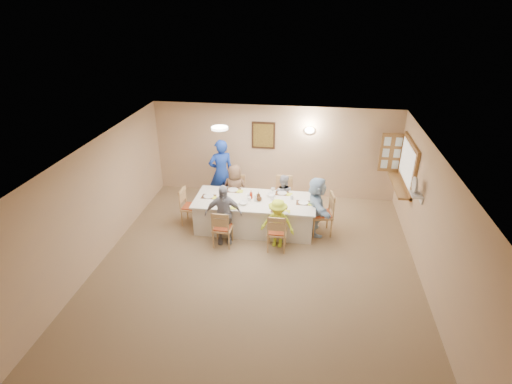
# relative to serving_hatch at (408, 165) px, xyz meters

# --- Properties ---
(ground) EXTENTS (7.00, 7.00, 0.00)m
(ground) POSITION_rel_serving_hatch_xyz_m (-3.21, -2.40, -1.50)
(ground) COLOR #8B7454
(room_walls) EXTENTS (7.00, 7.00, 7.00)m
(room_walls) POSITION_rel_serving_hatch_xyz_m (-3.21, -2.40, 0.01)
(room_walls) COLOR tan
(room_walls) RESTS_ON ground
(wall_picture) EXTENTS (0.62, 0.05, 0.72)m
(wall_picture) POSITION_rel_serving_hatch_xyz_m (-3.51, 1.06, 0.20)
(wall_picture) COLOR #311B11
(wall_picture) RESTS_ON room_walls
(wall_sconce) EXTENTS (0.26, 0.09, 0.18)m
(wall_sconce) POSITION_rel_serving_hatch_xyz_m (-2.31, 1.04, 0.40)
(wall_sconce) COLOR white
(wall_sconce) RESTS_ON room_walls
(ceiling_light) EXTENTS (0.36, 0.36, 0.05)m
(ceiling_light) POSITION_rel_serving_hatch_xyz_m (-4.21, -0.90, 0.97)
(ceiling_light) COLOR white
(ceiling_light) RESTS_ON room_walls
(serving_hatch) EXTENTS (0.06, 1.50, 1.15)m
(serving_hatch) POSITION_rel_serving_hatch_xyz_m (0.00, 0.00, 0.00)
(serving_hatch) COLOR #996737
(serving_hatch) RESTS_ON room_walls
(hatch_sill) EXTENTS (0.30, 1.50, 0.05)m
(hatch_sill) POSITION_rel_serving_hatch_xyz_m (-0.12, 0.00, -0.53)
(hatch_sill) COLOR #996737
(hatch_sill) RESTS_ON room_walls
(shutter_door) EXTENTS (0.55, 0.04, 1.00)m
(shutter_door) POSITION_rel_serving_hatch_xyz_m (-0.26, 0.76, 0.00)
(shutter_door) COLOR #996737
(shutter_door) RESTS_ON room_walls
(fan_shelf) EXTENTS (0.22, 0.36, 0.03)m
(fan_shelf) POSITION_rel_serving_hatch_xyz_m (-0.08, -1.35, -0.10)
(fan_shelf) COLOR white
(fan_shelf) RESTS_ON room_walls
(desk_fan) EXTENTS (0.30, 0.30, 0.28)m
(desk_fan) POSITION_rel_serving_hatch_xyz_m (-0.11, -1.35, 0.05)
(desk_fan) COLOR #A5A5A8
(desk_fan) RESTS_ON fan_shelf
(dining_table) EXTENTS (2.81, 1.19, 0.76)m
(dining_table) POSITION_rel_serving_hatch_xyz_m (-3.46, -0.82, -1.12)
(dining_table) COLOR silver
(dining_table) RESTS_ON ground
(chair_back_left) EXTENTS (0.45, 0.45, 0.93)m
(chair_back_left) POSITION_rel_serving_hatch_xyz_m (-4.06, -0.02, -1.03)
(chair_back_left) COLOR tan
(chair_back_left) RESTS_ON ground
(chair_back_right) EXTENTS (0.48, 0.48, 0.98)m
(chair_back_right) POSITION_rel_serving_hatch_xyz_m (-2.86, -0.02, -1.01)
(chair_back_right) COLOR tan
(chair_back_right) RESTS_ON ground
(chair_front_left) EXTENTS (0.43, 0.43, 0.89)m
(chair_front_left) POSITION_rel_serving_hatch_xyz_m (-4.06, -1.62, -1.06)
(chair_front_left) COLOR tan
(chair_front_left) RESTS_ON ground
(chair_front_right) EXTENTS (0.43, 0.43, 0.90)m
(chair_front_right) POSITION_rel_serving_hatch_xyz_m (-2.86, -1.62, -1.05)
(chair_front_right) COLOR tan
(chair_front_right) RESTS_ON ground
(chair_left_end) EXTENTS (0.47, 0.47, 0.92)m
(chair_left_end) POSITION_rel_serving_hatch_xyz_m (-5.01, -0.82, -1.04)
(chair_left_end) COLOR tan
(chair_left_end) RESTS_ON ground
(chair_right_end) EXTENTS (0.57, 0.57, 1.02)m
(chair_right_end) POSITION_rel_serving_hatch_xyz_m (-1.91, -0.82, -0.99)
(chair_right_end) COLOR tan
(chair_right_end) RESTS_ON ground
(diner_back_left) EXTENTS (0.71, 0.52, 1.31)m
(diner_back_left) POSITION_rel_serving_hatch_xyz_m (-4.06, -0.14, -0.85)
(diner_back_left) COLOR brown
(diner_back_left) RESTS_ON ground
(diner_back_right) EXTENTS (0.65, 0.56, 1.13)m
(diner_back_right) POSITION_rel_serving_hatch_xyz_m (-2.86, -0.14, -0.94)
(diner_back_right) COLOR #A09EAC
(diner_back_right) RESTS_ON ground
(diner_front_left) EXTENTS (0.94, 0.63, 1.40)m
(diner_front_left) POSITION_rel_serving_hatch_xyz_m (-4.06, -1.50, -0.80)
(diner_front_left) COLOR #9797A3
(diner_front_left) RESTS_ON ground
(diner_front_right) EXTENTS (0.86, 0.63, 1.15)m
(diner_front_right) POSITION_rel_serving_hatch_xyz_m (-2.86, -1.50, -0.93)
(diner_front_right) COLOR #D9F631
(diner_front_right) RESTS_ON ground
(diner_right_end) EXTENTS (1.46, 0.91, 1.41)m
(diner_right_end) POSITION_rel_serving_hatch_xyz_m (-2.04, -0.82, -0.80)
(diner_right_end) COLOR #B4D5F6
(diner_right_end) RESTS_ON ground
(caregiver) EXTENTS (0.99, 0.95, 1.78)m
(caregiver) POSITION_rel_serving_hatch_xyz_m (-4.51, 0.33, -0.61)
(caregiver) COLOR #1738A6
(caregiver) RESTS_ON ground
(placemat_fl) EXTENTS (0.33, 0.24, 0.01)m
(placemat_fl) POSITION_rel_serving_hatch_xyz_m (-4.06, -1.24, -0.74)
(placemat_fl) COLOR #472B19
(placemat_fl) RESTS_ON dining_table
(plate_fl) EXTENTS (0.26, 0.26, 0.02)m
(plate_fl) POSITION_rel_serving_hatch_xyz_m (-4.06, -1.24, -0.73)
(plate_fl) COLOR white
(plate_fl) RESTS_ON dining_table
(napkin_fl) EXTENTS (0.15, 0.15, 0.01)m
(napkin_fl) POSITION_rel_serving_hatch_xyz_m (-3.88, -1.29, -0.73)
(napkin_fl) COLOR #D7E830
(napkin_fl) RESTS_ON dining_table
(placemat_fr) EXTENTS (0.35, 0.26, 0.01)m
(placemat_fr) POSITION_rel_serving_hatch_xyz_m (-2.86, -1.24, -0.74)
(placemat_fr) COLOR #472B19
(placemat_fr) RESTS_ON dining_table
(plate_fr) EXTENTS (0.24, 0.24, 0.01)m
(plate_fr) POSITION_rel_serving_hatch_xyz_m (-2.86, -1.24, -0.73)
(plate_fr) COLOR white
(plate_fr) RESTS_ON dining_table
(napkin_fr) EXTENTS (0.14, 0.14, 0.01)m
(napkin_fr) POSITION_rel_serving_hatch_xyz_m (-2.68, -1.29, -0.73)
(napkin_fr) COLOR #D7E830
(napkin_fr) RESTS_ON dining_table
(placemat_bl) EXTENTS (0.37, 0.28, 0.01)m
(placemat_bl) POSITION_rel_serving_hatch_xyz_m (-4.06, -0.40, -0.74)
(placemat_bl) COLOR #472B19
(placemat_bl) RESTS_ON dining_table
(plate_bl) EXTENTS (0.25, 0.25, 0.02)m
(plate_bl) POSITION_rel_serving_hatch_xyz_m (-4.06, -0.40, -0.73)
(plate_bl) COLOR white
(plate_bl) RESTS_ON dining_table
(napkin_bl) EXTENTS (0.15, 0.15, 0.01)m
(napkin_bl) POSITION_rel_serving_hatch_xyz_m (-3.88, -0.45, -0.73)
(napkin_bl) COLOR #D7E830
(napkin_bl) RESTS_ON dining_table
(placemat_br) EXTENTS (0.32, 0.24, 0.01)m
(placemat_br) POSITION_rel_serving_hatch_xyz_m (-2.86, -0.40, -0.74)
(placemat_br) COLOR #472B19
(placemat_br) RESTS_ON dining_table
(plate_br) EXTENTS (0.22, 0.22, 0.01)m
(plate_br) POSITION_rel_serving_hatch_xyz_m (-2.86, -0.40, -0.73)
(plate_br) COLOR white
(plate_br) RESTS_ON dining_table
(napkin_br) EXTENTS (0.14, 0.14, 0.01)m
(napkin_br) POSITION_rel_serving_hatch_xyz_m (-2.68, -0.45, -0.73)
(napkin_br) COLOR #D7E830
(napkin_br) RESTS_ON dining_table
(placemat_le) EXTENTS (0.33, 0.24, 0.01)m
(placemat_le) POSITION_rel_serving_hatch_xyz_m (-4.56, -0.82, -0.74)
(placemat_le) COLOR #472B19
(placemat_le) RESTS_ON dining_table
(plate_le) EXTENTS (0.24, 0.24, 0.01)m
(plate_le) POSITION_rel_serving_hatch_xyz_m (-4.56, -0.82, -0.73)
(plate_le) COLOR white
(plate_le) RESTS_ON dining_table
(napkin_le) EXTENTS (0.14, 0.14, 0.01)m
(napkin_le) POSITION_rel_serving_hatch_xyz_m (-4.38, -0.87, -0.73)
(napkin_le) COLOR #D7E830
(napkin_le) RESTS_ON dining_table
(placemat_re) EXTENTS (0.33, 0.24, 0.01)m
(placemat_re) POSITION_rel_serving_hatch_xyz_m (-2.34, -0.82, -0.74)
(placemat_re) COLOR #472B19
(placemat_re) RESTS_ON dining_table
(plate_re) EXTENTS (0.24, 0.24, 0.01)m
(plate_re) POSITION_rel_serving_hatch_xyz_m (-2.34, -0.82, -0.73)
(plate_re) COLOR white
(plate_re) RESTS_ON dining_table
(napkin_re) EXTENTS (0.14, 0.14, 0.01)m
(napkin_re) POSITION_rel_serving_hatch_xyz_m (-2.16, -0.87, -0.73)
(napkin_re) COLOR #D7E830
(napkin_re) RESTS_ON dining_table
(teacup_a) EXTENTS (0.20, 0.20, 0.09)m
(teacup_a) POSITION_rel_serving_hatch_xyz_m (-4.28, -1.16, -0.70)
(teacup_a) COLOR white
(teacup_a) RESTS_ON dining_table
(teacup_b) EXTENTS (0.13, 0.13, 0.09)m
(teacup_b) POSITION_rel_serving_hatch_xyz_m (-3.10, -0.31, -0.70)
(teacup_b) COLOR white
(teacup_b) RESTS_ON dining_table
(bowl_a) EXTENTS (0.35, 0.35, 0.05)m
(bowl_a) POSITION_rel_serving_hatch_xyz_m (-3.69, -1.07, -0.71)
(bowl_a) COLOR white
(bowl_a) RESTS_ON dining_table
(bowl_b) EXTENTS (0.31, 0.31, 0.06)m
(bowl_b) POSITION_rel_serving_hatch_xyz_m (-3.11, -0.59, -0.71)
(bowl_b) COLOR white
(bowl_b) RESTS_ON dining_table
(condiment_ketchup) EXTENTS (0.11, 0.11, 0.21)m
(condiment_ketchup) POSITION_rel_serving_hatch_xyz_m (-3.56, -0.77, -0.64)
(condiment_ketchup) COLOR #A5230E
(condiment_ketchup) RESTS_ON dining_table
(condiment_brown) EXTENTS (0.12, 0.12, 0.19)m
(condiment_brown) POSITION_rel_serving_hatch_xyz_m (-3.38, -0.79, -0.65)
(condiment_brown) COLOR #482913
(condiment_brown) RESTS_ON dining_table
(condiment_malt) EXTENTS (0.13, 0.13, 0.16)m
(condiment_malt) POSITION_rel_serving_hatch_xyz_m (-3.36, -0.86, -0.66)
(condiment_malt) COLOR #482913
(condiment_malt) RESTS_ON dining_table
(drinking_glass) EXTENTS (0.07, 0.07, 0.11)m
(drinking_glass) POSITION_rel_serving_hatch_xyz_m (-3.61, -0.77, -0.68)
(drinking_glass) COLOR silver
(drinking_glass) RESTS_ON dining_table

